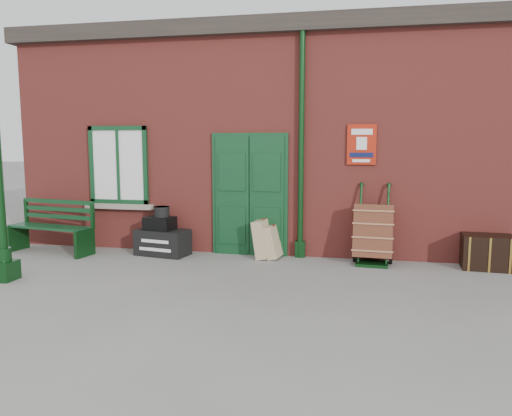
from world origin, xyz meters
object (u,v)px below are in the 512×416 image
(houdini_trunk, at_px, (163,242))
(dark_trunk, at_px, (487,252))
(porter_trolley, at_px, (373,233))
(bench, at_px, (53,225))

(houdini_trunk, bearing_deg, dark_trunk, 11.31)
(dark_trunk, bearing_deg, porter_trolley, -176.52)
(porter_trolley, xyz_separation_m, dark_trunk, (1.85, -0.01, -0.24))
(porter_trolley, bearing_deg, bench, -173.10)
(bench, xyz_separation_m, houdini_trunk, (2.13, 0.21, -0.28))
(houdini_trunk, xyz_separation_m, dark_trunk, (5.67, 0.11, 0.05))
(porter_trolley, bearing_deg, houdini_trunk, -174.45)
(dark_trunk, bearing_deg, houdini_trunk, -175.03)
(bench, relative_size, dark_trunk, 2.20)
(bench, height_order, porter_trolley, porter_trolley)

